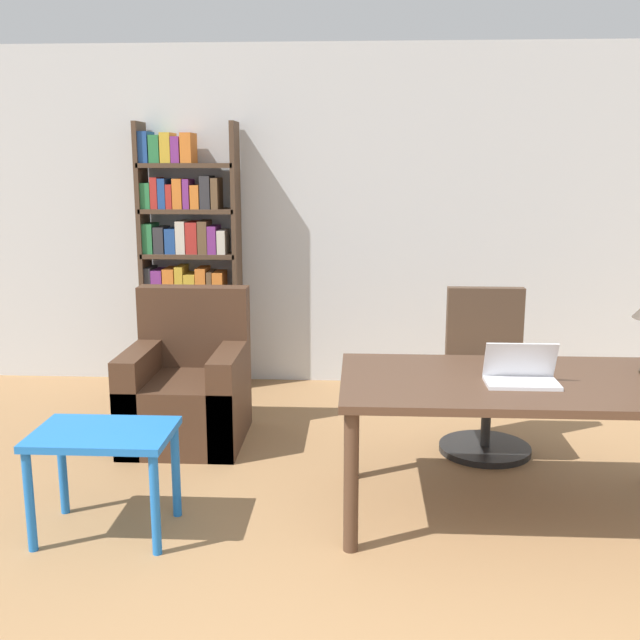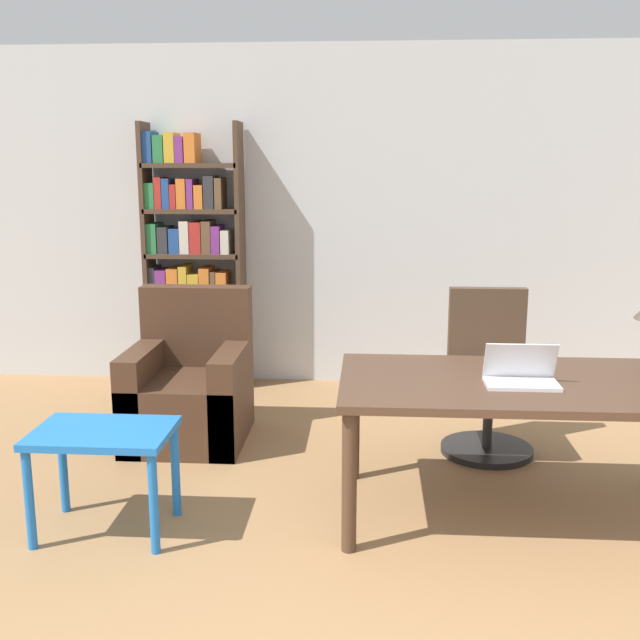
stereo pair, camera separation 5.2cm
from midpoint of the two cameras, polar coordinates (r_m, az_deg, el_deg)
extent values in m
cube|color=silver|center=(6.08, 5.01, 7.71)|extent=(8.00, 0.06, 2.70)
cube|color=#4C3323|center=(3.87, 14.67, -4.69)|extent=(1.80, 0.95, 0.04)
cylinder|color=#4C3323|center=(3.53, 1.95, -12.23)|extent=(0.07, 0.07, 0.69)
cylinder|color=#4C3323|center=(4.30, 2.19, -7.71)|extent=(0.07, 0.07, 0.69)
cube|color=silver|center=(3.77, 14.73, -4.68)|extent=(0.35, 0.20, 0.02)
cube|color=silver|center=(3.80, 14.64, -2.96)|extent=(0.35, 0.09, 0.19)
cube|color=#19233D|center=(3.81, 14.62, -2.90)|extent=(0.31, 0.07, 0.16)
cylinder|color=black|center=(4.89, 12.13, -9.55)|extent=(0.57, 0.57, 0.04)
cylinder|color=#262626|center=(4.83, 12.23, -7.40)|extent=(0.06, 0.06, 0.35)
cube|color=#4C3828|center=(4.76, 12.35, -4.86)|extent=(0.51, 0.51, 0.10)
cube|color=#4C3828|center=(4.89, 12.12, -0.62)|extent=(0.48, 0.08, 0.53)
cube|color=blue|center=(3.78, -16.60, -8.33)|extent=(0.66, 0.46, 0.04)
cylinder|color=blue|center=(3.82, -21.63, -12.74)|extent=(0.04, 0.04, 0.49)
cylinder|color=blue|center=(3.62, -12.87, -13.56)|extent=(0.04, 0.04, 0.49)
cylinder|color=blue|center=(4.15, -19.38, -10.60)|extent=(0.04, 0.04, 0.49)
cylinder|color=blue|center=(3.97, -11.31, -11.19)|extent=(0.04, 0.04, 0.49)
cube|color=#472D1E|center=(4.98, -10.42, -6.69)|extent=(0.74, 0.77, 0.43)
cube|color=#472D1E|center=(5.14, -9.84, -0.45)|extent=(0.74, 0.16, 0.54)
cube|color=#472D1E|center=(5.02, -13.68, -5.53)|extent=(0.16, 0.77, 0.62)
cube|color=#472D1E|center=(4.89, -7.15, -5.76)|extent=(0.16, 0.77, 0.62)
cube|color=#4C3828|center=(6.17, -13.44, 4.69)|extent=(0.04, 0.28, 2.10)
cube|color=#4C3828|center=(6.00, -6.59, 4.74)|extent=(0.04, 0.28, 2.10)
cube|color=#4C3828|center=(6.28, -9.73, -4.65)|extent=(0.74, 0.28, 0.04)
cube|color=#234C99|center=(6.33, -12.67, -3.58)|extent=(0.05, 0.24, 0.19)
cube|color=brown|center=(6.31, -12.16, -3.54)|extent=(0.06, 0.24, 0.20)
cube|color=#2D7F47|center=(6.29, -11.50, -3.37)|extent=(0.07, 0.24, 0.25)
cube|color=gold|center=(6.27, -10.75, -3.58)|extent=(0.07, 0.24, 0.20)
cube|color=#234C99|center=(6.26, -10.16, -3.67)|extent=(0.05, 0.24, 0.19)
cube|color=#7F338C|center=(6.24, -9.60, -3.43)|extent=(0.07, 0.24, 0.24)
cube|color=gold|center=(6.22, -9.01, -3.42)|extent=(0.05, 0.24, 0.25)
cube|color=#4C3828|center=(6.19, -9.84, -1.55)|extent=(0.74, 0.28, 0.04)
cube|color=brown|center=(6.25, -12.67, -0.52)|extent=(0.08, 0.24, 0.18)
cube|color=#234C99|center=(6.23, -12.07, -0.47)|extent=(0.04, 0.24, 0.19)
cube|color=gold|center=(6.21, -11.64, -0.25)|extent=(0.04, 0.24, 0.25)
cube|color=#B72D28|center=(6.20, -11.24, -0.21)|extent=(0.04, 0.24, 0.26)
cube|color=orange|center=(6.19, -10.68, -0.49)|extent=(0.06, 0.24, 0.20)
cube|color=silver|center=(6.17, -9.98, -0.42)|extent=(0.07, 0.24, 0.21)
cube|color=orange|center=(6.15, -9.28, -0.54)|extent=(0.07, 0.24, 0.19)
cube|color=#B72D28|center=(6.13, -8.51, -0.35)|extent=(0.09, 0.24, 0.23)
cube|color=silver|center=(6.12, -7.74, -0.45)|extent=(0.07, 0.24, 0.21)
cube|color=silver|center=(6.10, -7.07, -0.48)|extent=(0.06, 0.24, 0.21)
cube|color=#4C3828|center=(6.12, -9.95, 1.64)|extent=(0.74, 0.28, 0.04)
cube|color=#333338|center=(6.18, -12.98, 2.89)|extent=(0.05, 0.24, 0.24)
cube|color=#7F338C|center=(6.16, -12.34, 2.81)|extent=(0.09, 0.24, 0.22)
cube|color=orange|center=(6.14, -11.49, 2.87)|extent=(0.09, 0.24, 0.23)
cube|color=gold|center=(6.12, -10.72, 2.96)|extent=(0.07, 0.24, 0.25)
cube|color=gold|center=(6.10, -9.96, 2.67)|extent=(0.09, 0.24, 0.19)
cube|color=orange|center=(6.08, -9.14, 2.90)|extent=(0.08, 0.24, 0.24)
cube|color=brown|center=(6.07, -8.50, 2.77)|extent=(0.04, 0.24, 0.21)
cube|color=orange|center=(6.05, -7.89, 2.74)|extent=(0.08, 0.24, 0.20)
cube|color=#4C3828|center=(6.07, -10.07, 4.89)|extent=(0.74, 0.28, 0.04)
cube|color=#2D7F47|center=(6.14, -13.00, 6.11)|extent=(0.08, 0.24, 0.23)
cube|color=#333338|center=(6.11, -12.20, 6.01)|extent=(0.08, 0.24, 0.21)
cube|color=#234C99|center=(6.09, -11.37, 5.96)|extent=(0.08, 0.24, 0.20)
cube|color=silver|center=(6.07, -10.63, 6.26)|extent=(0.07, 0.24, 0.26)
cube|color=#B72D28|center=(6.05, -9.82, 6.23)|extent=(0.09, 0.24, 0.25)
cube|color=brown|center=(6.03, -9.01, 6.28)|extent=(0.07, 0.24, 0.26)
cube|color=#7F338C|center=(6.02, -8.32, 6.10)|extent=(0.07, 0.24, 0.22)
cube|color=silver|center=(6.00, -7.62, 5.95)|extent=(0.06, 0.24, 0.18)
cube|color=#4C3828|center=(6.04, -10.19, 8.19)|extent=(0.74, 0.28, 0.04)
cube|color=#2D7F47|center=(6.11, -13.16, 9.22)|extent=(0.08, 0.24, 0.20)
cube|color=#B72D28|center=(6.09, -12.54, 9.44)|extent=(0.05, 0.24, 0.24)
cube|color=#234C99|center=(6.08, -11.98, 9.41)|extent=(0.06, 0.24, 0.23)
cube|color=#B72D28|center=(6.07, -11.46, 9.22)|extent=(0.05, 0.24, 0.19)
cube|color=orange|center=(6.05, -10.86, 9.44)|extent=(0.07, 0.24, 0.23)
cube|color=#7F338C|center=(6.03, -10.22, 9.45)|extent=(0.05, 0.24, 0.23)
cube|color=orange|center=(6.02, -9.58, 9.24)|extent=(0.07, 0.24, 0.18)
cube|color=#333338|center=(6.00, -8.83, 9.60)|extent=(0.08, 0.24, 0.25)
cube|color=brown|center=(5.99, -8.12, 9.54)|extent=(0.05, 0.24, 0.24)
cube|color=#4C3828|center=(6.03, -10.31, 11.51)|extent=(0.74, 0.28, 0.04)
cube|color=#234C99|center=(6.11, -13.34, 12.67)|extent=(0.07, 0.24, 0.24)
cube|color=#2D7F47|center=(6.09, -12.54, 12.58)|extent=(0.08, 0.24, 0.21)
cube|color=gold|center=(6.06, -11.73, 12.71)|extent=(0.08, 0.24, 0.23)
cube|color=#7F338C|center=(6.05, -11.01, 12.60)|extent=(0.06, 0.24, 0.20)
cube|color=orange|center=(6.03, -10.24, 12.77)|extent=(0.08, 0.24, 0.23)
camera|label=1|loc=(0.03, -90.38, -0.08)|focal=42.00mm
camera|label=2|loc=(0.03, 89.62, 0.08)|focal=42.00mm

